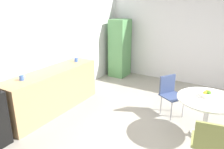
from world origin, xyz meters
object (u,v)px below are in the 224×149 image
at_px(chair_navy, 170,91).
at_px(fruit_bowl, 207,94).
at_px(chair_olive, 208,140).
at_px(locker_cabinet, 120,48).
at_px(mug_green, 76,60).
at_px(mug_white, 22,78).
at_px(round_table, 207,106).

xyz_separation_m(chair_navy, fruit_bowl, (-0.44, -0.75, 0.26)).
height_order(chair_olive, fruit_bowl, fruit_bowl).
bearing_deg(fruit_bowl, locker_cabinet, 53.46).
height_order(chair_navy, fruit_bowl, fruit_bowl).
height_order(locker_cabinet, chair_navy, locker_cabinet).
distance_m(chair_olive, mug_green, 3.37).
xyz_separation_m(chair_olive, mug_white, (-0.39, 3.19, 0.43)).
xyz_separation_m(round_table, mug_white, (-1.30, 3.04, 0.36)).
relative_size(round_table, fruit_bowl, 4.09).
xyz_separation_m(chair_navy, chair_olive, (-1.41, -0.94, 0.00)).
xyz_separation_m(chair_olive, mug_green, (1.11, 3.15, 0.43)).
xyz_separation_m(round_table, chair_olive, (-0.92, -0.15, -0.06)).
height_order(chair_navy, mug_green, mug_green).
distance_m(fruit_bowl, mug_white, 3.30).
relative_size(locker_cabinet, chair_navy, 2.11).
relative_size(chair_navy, mug_white, 6.43).
height_order(round_table, mug_white, mug_white).
relative_size(fruit_bowl, mug_white, 1.93).
distance_m(locker_cabinet, mug_green, 1.99).
height_order(locker_cabinet, mug_white, locker_cabinet).
relative_size(fruit_bowl, mug_green, 1.93).
bearing_deg(fruit_bowl, chair_olive, -169.03).
distance_m(round_table, fruit_bowl, 0.21).
bearing_deg(chair_navy, locker_cabinet, 51.43).
relative_size(locker_cabinet, chair_olive, 2.11).
relative_size(locker_cabinet, mug_green, 13.59).
bearing_deg(round_table, mug_green, 86.21).
height_order(round_table, mug_green, mug_green).
bearing_deg(chair_olive, chair_navy, 33.78).
height_order(fruit_bowl, mug_green, mug_green).
relative_size(chair_olive, fruit_bowl, 3.33).
bearing_deg(mug_white, chair_olive, -83.07).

